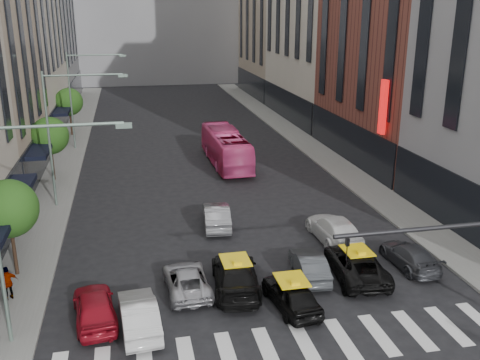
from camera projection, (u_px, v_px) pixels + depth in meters
sidewalk_left at (64, 166)px, 45.68m from camera, size 3.00×96.00×0.15m
sidewalk_right at (319, 152)px, 50.22m from camera, size 3.00×96.00×0.15m
building_right_b at (400, 8)px, 44.56m from camera, size 8.00×18.00×26.00m
building_right_d at (277, 1)px, 79.66m from camera, size 8.00×18.00×28.00m
tree_near at (8, 209)px, 25.90m from camera, size 2.88×2.88×4.95m
tree_mid at (50, 136)px, 40.81m from camera, size 2.88×2.88×4.95m
tree_far at (69, 102)px, 55.71m from camera, size 2.88×2.88×4.95m
streetlamp_near at (19, 205)px, 19.97m from camera, size 5.38×0.25×9.00m
streetlamp_mid at (63, 121)px, 34.87m from camera, size 5.38×0.25×9.00m
streetlamp_far at (80, 88)px, 49.78m from camera, size 5.38×0.25×9.00m
liberty_sign at (383, 107)px, 39.31m from camera, size 0.30×0.70×4.00m
car_red at (95, 307)px, 22.91m from camera, size 2.24×4.41×1.44m
car_white_front at (139, 314)px, 22.37m from camera, size 1.83×4.37×1.40m
car_silver at (187, 280)px, 25.43m from camera, size 2.16×4.39×1.20m
taxi_left at (235, 275)px, 25.56m from camera, size 2.69×5.44×1.52m
taxi_center at (291, 294)px, 24.00m from camera, size 2.11×4.20×1.37m
car_grey_mid at (309, 265)px, 26.76m from camera, size 1.70×4.01×1.29m
taxi_right at (356, 264)px, 26.78m from camera, size 2.89×5.33×1.42m
car_grey_curb at (409, 255)px, 27.89m from camera, size 1.84×4.29×1.23m
car_row2_left at (216, 215)px, 32.99m from camera, size 1.94×4.54×1.46m
car_row2_right at (334, 229)px, 30.94m from camera, size 2.21×5.18×1.49m
bus at (226, 148)px, 46.02m from camera, size 2.72×10.84×3.01m
pedestrian_far at (8, 283)px, 24.39m from camera, size 1.02×0.83×1.62m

